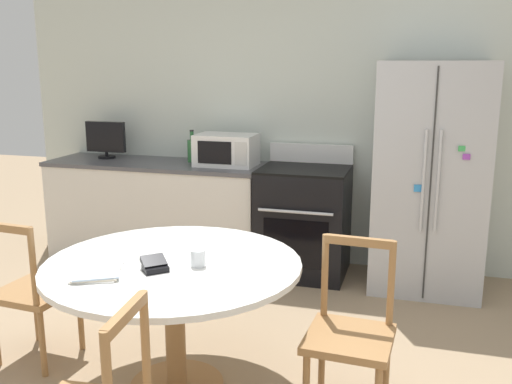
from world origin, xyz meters
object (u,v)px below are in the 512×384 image
microwave (226,150)px  counter_bottle (192,150)px  wallet (154,265)px  dining_chair_right (350,335)px  dining_chair_left (32,292)px  countertop_tv (106,139)px  candle_glass (198,259)px  oven_range (304,220)px  refrigerator (430,178)px

microwave → counter_bottle: bearing=165.9°
counter_bottle → wallet: 2.35m
dining_chair_right → dining_chair_left: bearing=2.4°
countertop_tv → dining_chair_right: 3.31m
candle_glass → oven_range: bearing=85.3°
dining_chair_left → wallet: size_ratio=5.17×
refrigerator → countertop_tv: (-2.91, 0.12, 0.19)m
microwave → dining_chair_right: (1.33, -1.97, -0.60)m
countertop_tv → counter_bottle: 0.85m
refrigerator → dining_chair_right: size_ratio=1.98×
oven_range → microwave: (-0.70, 0.04, 0.57)m
counter_bottle → refrigerator: bearing=-4.4°
microwave → counter_bottle: size_ratio=1.79×
counter_bottle → wallet: counter_bottle is taller
refrigerator → candle_glass: (-1.16, -1.95, -0.12)m
dining_chair_right → candle_glass: (-0.79, -0.05, 0.34)m
candle_glass → microwave: bearing=104.9°
refrigerator → dining_chair_left: (-2.26, -1.88, -0.46)m
microwave → dining_chair_left: microwave is taller
refrigerator → candle_glass: bearing=-120.8°
refrigerator → counter_bottle: bearing=175.6°
oven_range → wallet: (-0.35, -2.10, 0.30)m
dining_chair_right → dining_chair_left: 1.89m
candle_glass → wallet: candle_glass is taller
microwave → dining_chair_right: size_ratio=0.57×
dining_chair_left → candle_glass: bearing=0.7°
refrigerator → oven_range: 1.09m
dining_chair_left → oven_range: bearing=61.0°
candle_glass → wallet: size_ratio=0.51×
countertop_tv → dining_chair_left: (0.65, -2.00, -0.65)m
counter_bottle → wallet: bearing=-72.5°
counter_bottle → dining_chair_right: size_ratio=0.32×
oven_range → dining_chair_right: 2.03m
oven_range → counter_bottle: counter_bottle is taller
refrigerator → countertop_tv: bearing=177.6°
countertop_tv → refrigerator: bearing=-2.4°
oven_range → dining_chair_left: bearing=-123.5°
counter_bottle → candle_glass: bearing=-67.0°
oven_range → wallet: 2.15m
oven_range → countertop_tv: size_ratio=2.80×
counter_bottle → microwave: bearing=-14.1°
counter_bottle → dining_chair_right: counter_bottle is taller
oven_range → dining_chair_right: bearing=-72.0°
dining_chair_right → oven_range: bearing=-68.8°
oven_range → candle_glass: 2.01m
countertop_tv → candle_glass: countertop_tv is taller
microwave → countertop_tv: countertop_tv is taller
refrigerator → dining_chair_right: (-0.37, -1.90, -0.46)m
refrigerator → candle_glass: size_ratio=20.20×
refrigerator → counter_bottle: size_ratio=6.22×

